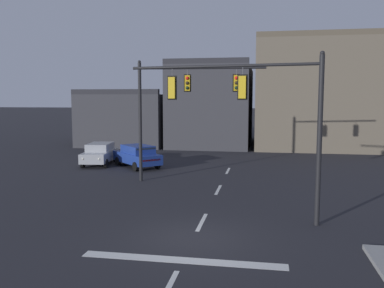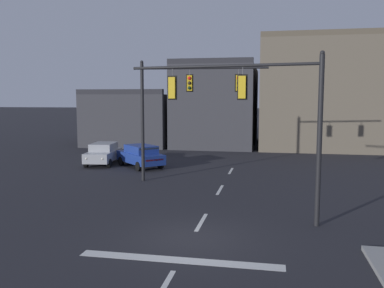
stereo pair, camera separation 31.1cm
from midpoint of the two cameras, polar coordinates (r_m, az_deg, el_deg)
ground_plane at (r=14.99m, az=0.60°, el=-12.98°), size 400.00×400.00×0.00m
stop_bar_paint at (r=13.16m, az=-1.04°, el=-15.79°), size 6.40×0.50×0.01m
lane_centreline at (r=16.87m, az=1.85°, el=-10.76°), size 0.16×26.40×0.01m
signal_mast_near_side at (r=16.65m, az=9.85°, el=5.14°), size 7.88×1.26×6.75m
signal_mast_far_side at (r=24.32m, az=-1.68°, el=6.23°), size 7.46×0.78×7.19m
car_lot_nearside at (r=29.99m, az=-6.86°, el=-1.58°), size 4.37×4.40×1.61m
car_lot_middle at (r=31.72m, az=-11.90°, el=-1.24°), size 2.32×4.60×1.61m
building_row at (r=44.90m, az=9.03°, el=5.60°), size 30.15×13.66×10.95m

